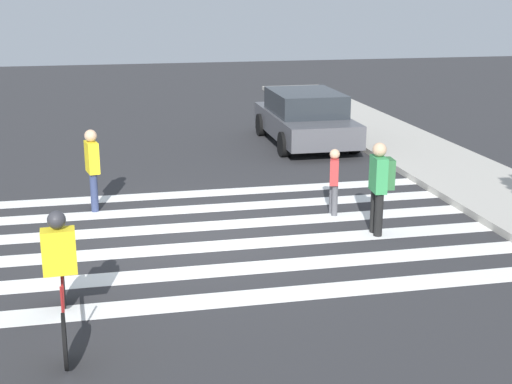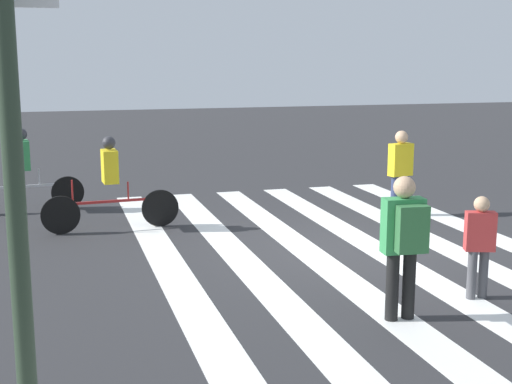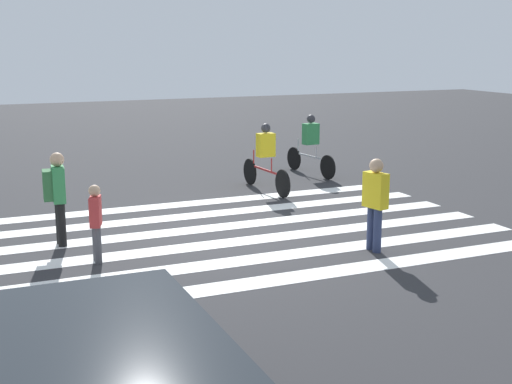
# 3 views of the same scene
# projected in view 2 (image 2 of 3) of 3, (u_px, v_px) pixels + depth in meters

# --- Properties ---
(ground_plane) EXTENTS (60.00, 60.00, 0.00)m
(ground_plane) POSITION_uv_depth(u_px,v_px,m) (340.00, 249.00, 10.88)
(ground_plane) COLOR #2D2D30
(crosswalk_stripes) EXTENTS (5.82, 10.00, 0.01)m
(crosswalk_stripes) POSITION_uv_depth(u_px,v_px,m) (340.00, 249.00, 10.88)
(crosswalk_stripes) COLOR white
(crosswalk_stripes) RESTS_ON ground_plane
(traffic_light) EXTENTS (0.60, 0.50, 4.47)m
(traffic_light) POSITION_uv_depth(u_px,v_px,m) (5.00, 13.00, 4.00)
(traffic_light) COLOR #283828
(traffic_light) RESTS_ON ground_plane
(pedestrian_adult_yellow_jacket) EXTENTS (0.47, 0.28, 1.58)m
(pedestrian_adult_yellow_jacket) POSITION_uv_depth(u_px,v_px,m) (400.00, 168.00, 13.00)
(pedestrian_adult_yellow_jacket) COLOR navy
(pedestrian_adult_yellow_jacket) RESTS_ON ground_plane
(pedestrian_adult_tall_backpack) EXTENTS (0.38, 0.26, 1.26)m
(pedestrian_adult_tall_backpack) POSITION_uv_depth(u_px,v_px,m) (480.00, 241.00, 8.54)
(pedestrian_adult_tall_backpack) COLOR #4C4C51
(pedestrian_adult_tall_backpack) RESTS_ON ground_plane
(pedestrian_adult_blue_shirt) EXTENTS (0.47, 0.39, 1.63)m
(pedestrian_adult_blue_shirt) POSITION_uv_depth(u_px,v_px,m) (404.00, 238.00, 7.77)
(pedestrian_adult_blue_shirt) COLOR black
(pedestrian_adult_blue_shirt) RESTS_ON ground_plane
(cyclist_near_curb) EXTENTS (2.20, 0.42, 1.58)m
(cyclist_near_curb) POSITION_uv_depth(u_px,v_px,m) (23.00, 167.00, 13.35)
(cyclist_near_curb) COLOR black
(cyclist_near_curb) RESTS_ON ground_plane
(cyclist_mid_street) EXTENTS (2.31, 0.41, 1.60)m
(cyclist_mid_street) POSITION_uv_depth(u_px,v_px,m) (110.00, 180.00, 11.91)
(cyclist_mid_street) COLOR black
(cyclist_mid_street) RESTS_ON ground_plane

